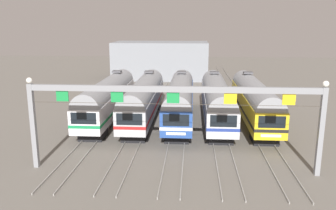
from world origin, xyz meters
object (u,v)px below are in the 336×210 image
Objects in this scene: commuter_train_silver at (217,99)px; commuter_train_yellow at (254,100)px; commuter_train_stainless at (144,98)px; catenary_gantry at (173,103)px; commuter_train_white at (108,97)px; commuter_train_blue at (180,98)px.

commuter_train_yellow is (4.06, 0.00, 0.00)m from commuter_train_silver.
commuter_train_stainless is 0.84× the size of catenary_gantry.
catenary_gantry is (4.06, -13.50, 2.55)m from commuter_train_stainless.
commuter_train_white is 4.06m from commuter_train_stainless.
commuter_train_silver is at bearing 73.25° from catenary_gantry.
commuter_train_yellow is at bearing 58.95° from catenary_gantry.
commuter_train_yellow is 15.96m from catenary_gantry.
commuter_train_white and commuter_train_blue have the same top height.
catenary_gantry is (-4.06, -13.50, 2.55)m from commuter_train_silver.
catenary_gantry is at bearing -58.95° from commuter_train_white.
commuter_train_stainless is 12.19m from commuter_train_yellow.
commuter_train_yellow is (8.13, 0.00, 0.00)m from commuter_train_blue.
catenary_gantry is at bearing -73.25° from commuter_train_stainless.
commuter_train_blue is at bearing 180.00° from commuter_train_silver.
commuter_train_stainless is 1.00× the size of commuter_train_yellow.
commuter_train_silver is (4.06, 0.00, 0.00)m from commuter_train_blue.
commuter_train_blue is at bearing 180.00° from commuter_train_yellow.
commuter_train_white is at bearing 180.00° from commuter_train_yellow.
catenary_gantry is (8.13, -13.50, 2.55)m from commuter_train_white.
catenary_gantry reaches higher than commuter_train_yellow.
commuter_train_white is at bearing 180.00° from commuter_train_silver.
catenary_gantry is (-8.13, -13.50, 2.55)m from commuter_train_yellow.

